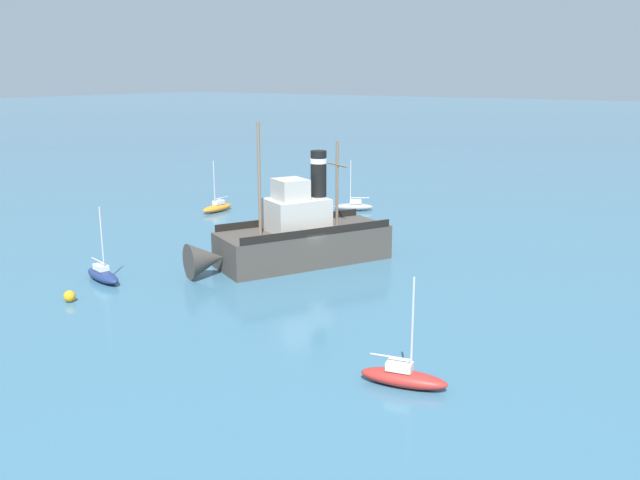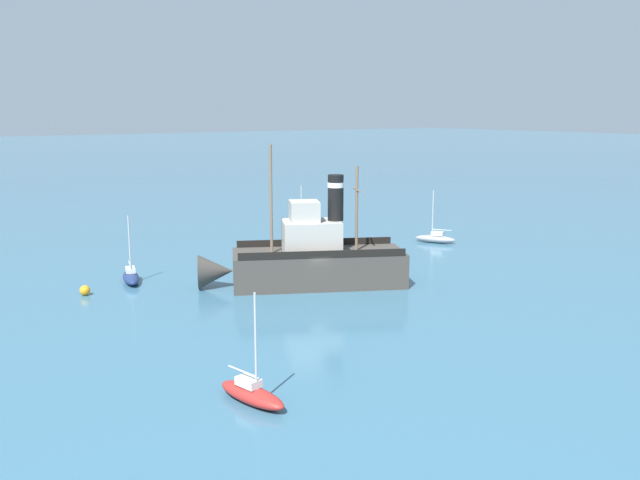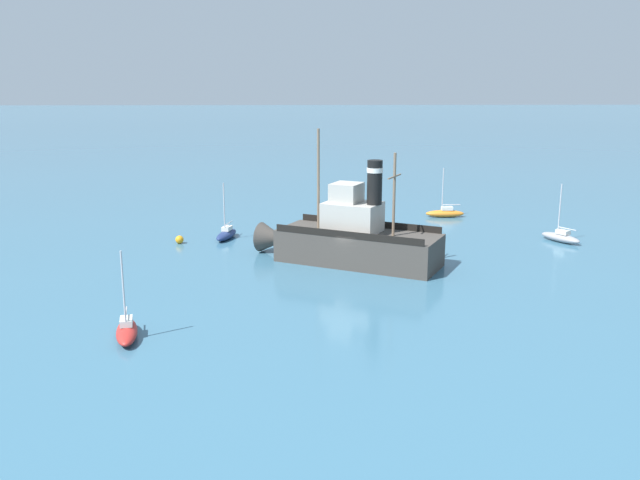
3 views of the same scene
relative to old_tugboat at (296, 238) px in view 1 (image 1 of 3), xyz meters
name	(u,v)px [view 1 (image 1 of 3)]	position (x,y,z in m)	size (l,w,h in m)	color
ground_plane	(312,266)	(-1.33, 0.02, -1.83)	(600.00, 600.00, 0.00)	#38667F
old_tugboat	(296,238)	(0.00, 0.00, 0.00)	(9.56, 14.36, 9.90)	#423D38
sailboat_orange	(217,207)	(16.77, -10.61, -1.40)	(1.20, 3.83, 4.90)	orange
sailboat_red	(403,377)	(-14.84, 13.01, -1.40)	(3.95, 1.87, 4.90)	#B22823
sailboat_grey	(354,206)	(6.11, -18.24, -1.40)	(3.82, 2.91, 4.90)	gray
sailboat_navy	(103,275)	(7.98, 10.17, -1.40)	(3.95, 2.02, 4.90)	navy
mooring_buoy	(70,296)	(6.34, 13.91, -1.49)	(0.69, 0.69, 0.69)	orange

